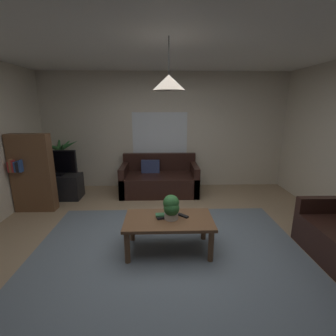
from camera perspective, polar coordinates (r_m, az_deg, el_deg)
floor at (r=3.39m, az=0.17°, el=-18.97°), size 5.50×5.32×0.02m
rug at (r=3.22m, az=0.29°, el=-20.74°), size 3.57×2.92×0.01m
wall_back at (r=5.54m, az=-0.77°, el=8.74°), size 5.62×0.06×2.59m
ceiling at (r=2.91m, az=0.21°, el=29.18°), size 5.50×5.32×0.02m
window_pane at (r=5.52m, az=-1.96°, el=7.60°), size 1.24×0.01×1.07m
couch_under_window at (r=5.24m, az=-2.08°, el=-3.03°), size 1.64×0.85×0.82m
coffee_table at (r=3.18m, az=0.14°, el=-13.13°), size 1.14×0.62×0.45m
book_on_table_0 at (r=3.16m, az=-1.73°, el=-11.61°), size 0.13×0.13×0.03m
book_on_table_1 at (r=3.16m, az=-1.57°, el=-11.10°), size 0.16×0.09×0.02m
remote_on_table_0 at (r=3.21m, az=3.55°, el=-11.25°), size 0.15×0.15×0.02m
potted_plant_on_table at (r=3.08m, az=0.79°, el=-9.23°), size 0.21×0.23×0.32m
tv_stand at (r=5.42m, az=-24.56°, el=-4.05°), size 0.90×0.44×0.50m
tv at (r=5.27m, az=-25.23°, el=1.18°), size 0.82×0.16×0.51m
potted_palm_corner at (r=5.86m, az=-24.00°, el=0.36°), size 0.95×0.67×1.23m
bookshelf_corner at (r=4.88m, az=-29.65°, el=-1.06°), size 0.70×0.31×1.40m
pendant_lamp at (r=2.83m, az=0.17°, el=19.71°), size 0.37×0.37×0.56m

